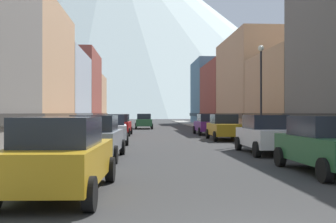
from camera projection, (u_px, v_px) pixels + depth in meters
sidewalk_left at (97, 131)px, 39.76m from camera, size 2.50×100.00×0.15m
sidewalk_right at (223, 131)px, 40.61m from camera, size 2.50×100.00×0.15m
storefront_left_2 at (5, 75)px, 27.94m from camera, size 8.10×11.17×9.31m
storefront_left_3 at (37, 93)px, 39.35m from camera, size 9.52×11.38×7.87m
storefront_left_4 at (64, 91)px, 51.09m from camera, size 8.54×11.57×9.60m
storefront_left_5 at (77, 102)px, 61.14m from camera, size 8.66×8.27×7.47m
storefront_right_2 at (315, 96)px, 32.17m from camera, size 9.08×10.24×6.66m
storefront_right_3 at (260, 85)px, 44.27m from camera, size 7.37×13.70×10.14m
storefront_right_4 at (235, 96)px, 58.16m from camera, size 8.47×13.73×9.04m
storefront_right_5 at (217, 93)px, 71.31m from camera, size 8.30×12.10×11.07m
car_left_0 at (61, 156)px, 9.18m from camera, size 2.23×4.47×1.78m
car_left_1 at (96, 137)px, 16.38m from camera, size 2.23×4.47×1.78m
car_left_2 at (111, 129)px, 24.76m from camera, size 2.25×4.48×1.78m
car_left_3 at (119, 125)px, 33.74m from camera, size 2.19×4.46×1.78m
car_right_0 at (327, 144)px, 12.55m from camera, size 2.13×4.43×1.78m
car_right_1 at (266, 134)px, 18.68m from camera, size 2.09×4.42×1.78m
car_right_2 at (224, 127)px, 27.99m from camera, size 2.12×4.43×1.78m
car_right_3 at (208, 124)px, 34.93m from camera, size 2.07×4.41×1.78m
car_driving_0 at (144, 121)px, 47.97m from camera, size 2.06×4.40×1.78m
potted_plant_0 at (318, 138)px, 20.47m from camera, size 0.51×0.51×0.84m
potted_plant_1 at (50, 134)px, 22.28m from camera, size 0.71×0.71×0.99m
potted_plant_2 at (39, 139)px, 19.84m from camera, size 0.46×0.46×0.81m
pedestrian_0 at (72, 129)px, 24.94m from camera, size 0.36×0.36×1.57m
streetlamp_right at (261, 78)px, 24.65m from camera, size 0.36×0.36×5.86m
mountain_backdrop at (110, 22)px, 263.42m from camera, size 288.70×288.70×122.11m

